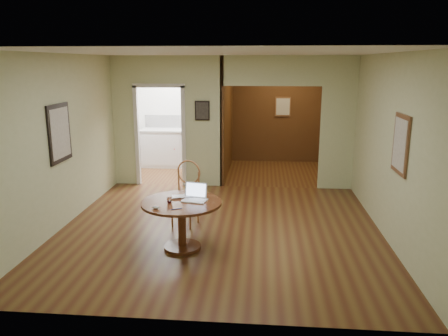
# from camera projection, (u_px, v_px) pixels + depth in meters

# --- Properties ---
(floor) EXTENTS (5.00, 5.00, 0.00)m
(floor) POSITION_uv_depth(u_px,v_px,m) (220.00, 230.00, 6.86)
(floor) COLOR #4D2616
(floor) RESTS_ON ground
(room_shell) EXTENTS (5.20, 7.50, 5.00)m
(room_shell) POSITION_uv_depth(u_px,v_px,m) (212.00, 122.00, 9.59)
(room_shell) COLOR white
(room_shell) RESTS_ON ground
(dining_table) EXTENTS (1.11, 1.11, 0.69)m
(dining_table) POSITION_uv_depth(u_px,v_px,m) (182.00, 214.00, 6.05)
(dining_table) COLOR #5E3117
(dining_table) RESTS_ON ground
(chair) EXTENTS (0.54, 0.54, 1.04)m
(chair) POSITION_uv_depth(u_px,v_px,m) (186.00, 189.00, 7.00)
(chair) COLOR #AE6E3D
(chair) RESTS_ON ground
(open_laptop) EXTENTS (0.36, 0.34, 0.23)m
(open_laptop) POSITION_uv_depth(u_px,v_px,m) (195.00, 195.00, 6.08)
(open_laptop) COLOR white
(open_laptop) RESTS_ON dining_table
(closed_laptop) EXTENTS (0.41, 0.32, 0.03)m
(closed_laptop) POSITION_uv_depth(u_px,v_px,m) (185.00, 198.00, 6.14)
(closed_laptop) COLOR #AAAAAE
(closed_laptop) RESTS_ON dining_table
(mouse) EXTENTS (0.10, 0.06, 0.04)m
(mouse) POSITION_uv_depth(u_px,v_px,m) (156.00, 207.00, 5.70)
(mouse) COLOR white
(mouse) RESTS_ON dining_table
(wine_glass) EXTENTS (0.08, 0.08, 0.09)m
(wine_glass) POSITION_uv_depth(u_px,v_px,m) (169.00, 200.00, 5.93)
(wine_glass) COLOR white
(wine_glass) RESTS_ON dining_table
(pen) EXTENTS (0.14, 0.08, 0.01)m
(pen) POSITION_uv_depth(u_px,v_px,m) (176.00, 209.00, 5.69)
(pen) COLOR navy
(pen) RESTS_ON dining_table
(kitchen_cabinet) EXTENTS (2.06, 0.60, 0.94)m
(kitchen_cabinet) POSITION_uv_depth(u_px,v_px,m) (183.00, 148.00, 10.93)
(kitchen_cabinet) COLOR white
(kitchen_cabinet) RESTS_ON ground
(grocery_bag) EXTENTS (0.39, 0.36, 0.32)m
(grocery_bag) POSITION_uv_depth(u_px,v_px,m) (192.00, 123.00, 10.76)
(grocery_bag) COLOR beige
(grocery_bag) RESTS_ON kitchen_cabinet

